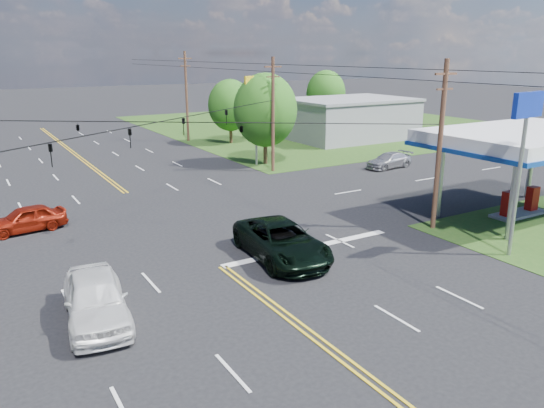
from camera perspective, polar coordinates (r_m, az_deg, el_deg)
ground at (r=32.39m, az=-11.52°, el=-1.96°), size 280.00×280.00×0.00m
grass_ne at (r=76.58m, az=5.43°, el=8.52°), size 46.00×48.00×0.03m
stop_bar at (r=27.74m, az=4.01°, el=-4.73°), size 10.00×0.50×0.02m
retail_ne at (r=63.85m, az=8.23°, el=8.95°), size 14.00×10.00×4.40m
gas_canopy at (r=35.53m, az=25.86°, el=6.16°), size 12.20×8.20×5.35m
pole_se at (r=30.97m, az=17.60°, el=6.17°), size 1.60×0.28×9.50m
pole_ne at (r=44.85m, az=0.10°, el=9.71°), size 1.60×0.28×9.50m
pole_right_far at (r=61.83m, az=-9.18°, el=11.46°), size 1.60×0.28×10.00m
span_wire_signals at (r=31.11m, az=-12.13°, el=8.62°), size 26.00×18.00×1.13m
power_lines at (r=29.02m, az=-11.10°, el=13.34°), size 26.04×100.00×0.64m
tree_right_a at (r=47.93m, az=-0.73°, el=10.06°), size 5.70×5.70×8.18m
tree_right_b at (r=59.70m, az=-4.51°, el=10.54°), size 4.94×4.94×7.09m
tree_far_r at (r=73.94m, az=5.81°, el=11.79°), size 5.32×5.32×7.63m
pickup_dkgreen at (r=26.00m, az=1.05°, el=-4.00°), size 3.66×6.78×1.81m
suv_black at (r=26.07m, az=1.04°, el=-4.41°), size 2.37×5.01×1.41m
pickup_white at (r=21.14m, az=-18.44°, el=-9.65°), size 2.90×5.71×1.86m
sedan_red at (r=33.04m, az=-24.95°, el=-1.46°), size 4.50×2.24×1.47m
sedan_far at (r=47.94m, az=12.47°, el=4.61°), size 4.75×2.27×1.33m
polesign_se at (r=27.75m, az=25.57°, el=7.37°), size 2.38×0.53×8.06m
polesign_ne at (r=47.35m, az=-1.73°, el=11.54°), size 2.18×0.26×7.92m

